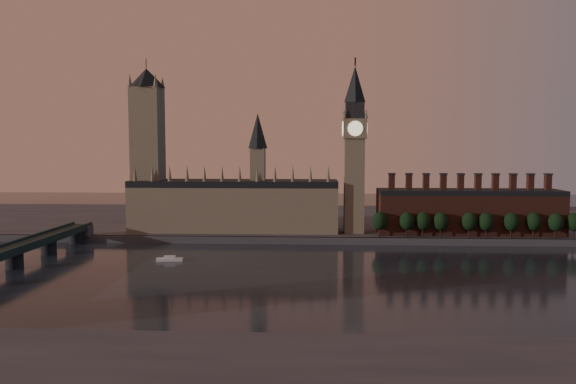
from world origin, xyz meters
The scene contains 17 objects.
ground centered at (0.00, 0.00, 0.00)m, with size 900.00×900.00×0.00m, color black.
north_bank centered at (0.00, 178.04, 2.00)m, with size 900.00×182.00×4.00m.
palace_of_westminster centered at (-64.41, 114.91, 21.63)m, with size 130.00×30.30×74.00m.
victoria_tower centered at (-120.00, 115.00, 59.09)m, with size 24.00×24.00×108.00m.
big_ben centered at (10.00, 110.00, 56.83)m, with size 15.00×15.00×107.00m.
chimney_block centered at (80.00, 110.00, 17.82)m, with size 110.00×25.00×37.00m.
embankment_tree_0 centered at (24.13, 94.26, 13.47)m, with size 8.60×8.60×14.88m.
embankment_tree_1 centered at (40.10, 94.14, 13.47)m, with size 8.60×8.60×14.88m.
embankment_tree_2 centered at (49.52, 94.38, 13.47)m, with size 8.60×8.60×14.88m.
embankment_tree_3 centered at (59.71, 93.73, 13.47)m, with size 8.60×8.60×14.88m.
embankment_tree_4 centered at (76.40, 94.70, 13.47)m, with size 8.60×8.60×14.88m.
embankment_tree_5 centered at (85.83, 93.71, 13.47)m, with size 8.60×8.60×14.88m.
embankment_tree_6 centered at (100.44, 94.12, 13.47)m, with size 8.60×8.60×14.88m.
embankment_tree_7 centered at (113.62, 95.25, 13.47)m, with size 8.60×8.60×14.88m.
embankment_tree_8 centered at (125.61, 93.54, 13.47)m, with size 8.60×8.60×14.88m.
embankment_tree_9 centered at (136.07, 93.83, 13.47)m, with size 8.60×8.60×14.88m.
river_boat centered at (-86.58, 37.58, 1.00)m, with size 13.44×5.28×2.62m.
Camera 1 is at (-13.73, -236.24, 57.05)m, focal length 35.00 mm.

